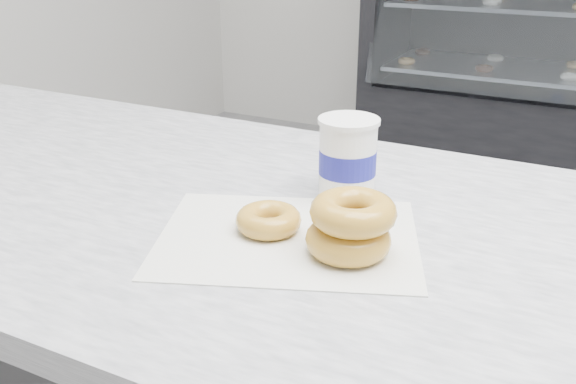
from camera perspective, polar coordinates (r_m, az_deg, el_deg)
wax_paper at (r=0.85m, az=0.00°, el=-4.05°), size 0.41×0.37×0.00m
donut_single at (r=0.86m, az=-1.74°, el=-2.49°), size 0.11×0.11×0.03m
donut_stack at (r=0.80m, az=5.60°, el=-3.00°), size 0.15×0.15×0.07m
coffee_cup at (r=0.96m, az=5.33°, el=3.10°), size 0.11×0.11×0.12m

